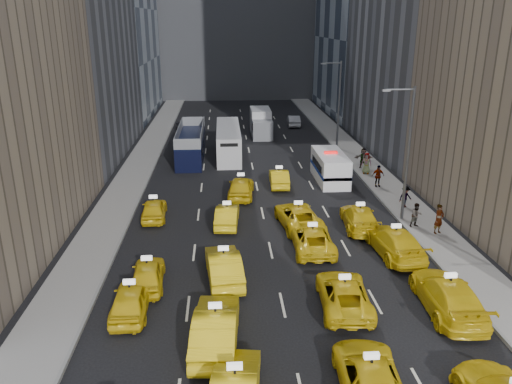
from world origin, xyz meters
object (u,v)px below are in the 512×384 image
(box_truck, at_px, (261,123))
(pedestrian_0, at_px, (439,219))
(taxi_2, at_px, (370,376))
(double_decker, at_px, (191,143))
(nypd_van, at_px, (330,168))
(city_bus, at_px, (228,141))

(box_truck, bearing_deg, pedestrian_0, -80.53)
(taxi_2, xyz_separation_m, pedestrian_0, (8.27, 13.51, 0.43))
(pedestrian_0, bearing_deg, box_truck, 82.01)
(double_decker, bearing_deg, pedestrian_0, -56.27)
(double_decker, distance_m, box_truck, 12.30)
(taxi_2, relative_size, pedestrian_0, 2.53)
(taxi_2, relative_size, double_decker, 0.45)
(double_decker, bearing_deg, box_truck, 45.75)
(nypd_van, distance_m, box_truck, 18.44)
(taxi_2, height_order, nypd_van, nypd_van)
(nypd_van, xyz_separation_m, city_bus, (-8.40, 9.19, 0.24))
(box_truck, bearing_deg, taxi_2, -96.47)
(taxi_2, distance_m, city_bus, 34.64)
(taxi_2, distance_m, nypd_van, 25.43)
(pedestrian_0, bearing_deg, taxi_2, -146.24)
(double_decker, relative_size, box_truck, 1.57)
(nypd_van, bearing_deg, double_decker, 142.86)
(double_decker, relative_size, pedestrian_0, 5.61)
(double_decker, bearing_deg, taxi_2, -82.14)
(nypd_van, xyz_separation_m, pedestrian_0, (4.46, -11.63, -0.05))
(double_decker, bearing_deg, city_bus, 8.62)
(nypd_van, bearing_deg, taxi_2, -101.44)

